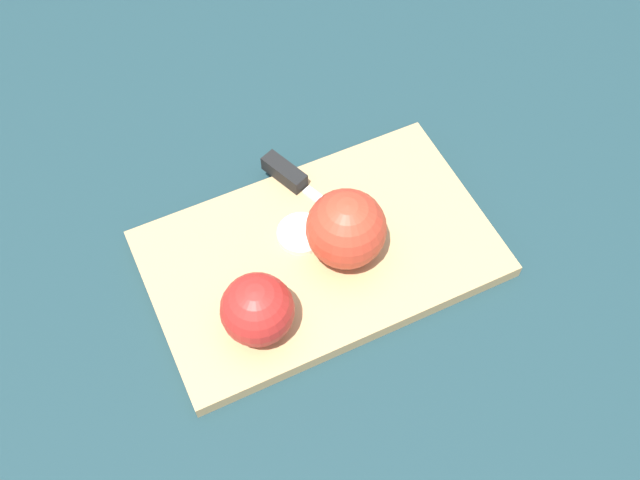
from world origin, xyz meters
TOP-DOWN VIEW (x-y plane):
  - ground_plane at (0.00, 0.00)m, footprint 4.00×4.00m
  - cutting_board at (0.00, 0.00)m, footprint 0.40×0.26m
  - apple_half_left at (-0.10, -0.06)m, footprint 0.08×0.08m
  - apple_half_right at (0.03, -0.01)m, footprint 0.09×0.09m
  - knife at (0.01, 0.10)m, footprint 0.08×0.16m
  - apple_slice at (-0.01, 0.03)m, footprint 0.06×0.06m

SIDE VIEW (x-z plane):
  - ground_plane at x=0.00m, z-range 0.00..0.00m
  - cutting_board at x=0.00m, z-range 0.00..0.02m
  - apple_slice at x=-0.01m, z-range 0.02..0.03m
  - knife at x=0.01m, z-range 0.02..0.04m
  - apple_half_left at x=-0.10m, z-range 0.02..0.10m
  - apple_half_right at x=0.03m, z-range 0.02..0.11m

